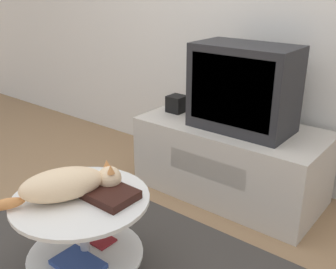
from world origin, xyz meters
name	(u,v)px	position (x,y,z in m)	size (l,w,h in m)	color
tv_stand	(230,159)	(0.12, 1.20, 0.24)	(1.20, 0.59, 0.49)	beige
tv	(244,88)	(0.19, 1.18, 0.75)	(0.61, 0.35, 0.52)	#232326
speaker	(177,104)	(-0.33, 1.20, 0.55)	(0.12, 0.12, 0.12)	black
coffee_table	(83,228)	(0.04, 0.03, 0.31)	(0.61, 0.61, 0.44)	#B2B2B7
dvd_box	(110,194)	(0.14, 0.11, 0.48)	(0.22, 0.18, 0.04)	black
cat	(67,184)	(-0.01, 0.00, 0.53)	(0.32, 0.53, 0.14)	beige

